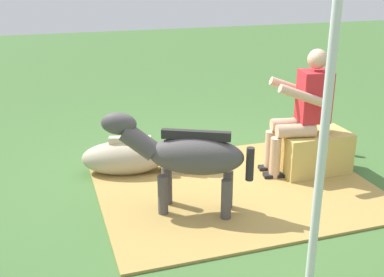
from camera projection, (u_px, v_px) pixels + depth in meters
name	position (u px, v px, depth m)	size (l,w,h in m)	color
ground_plane	(206.00, 181.00, 4.95)	(24.00, 24.00, 0.00)	#426B33
hay_patch	(236.00, 188.00, 4.75)	(2.70, 2.13, 0.02)	#AD8C47
hay_bale	(313.00, 153.00, 5.07)	(0.74, 0.43, 0.46)	tan
person_seated	(302.00, 108.00, 4.86)	(0.70, 0.50, 1.34)	#D8AD8C
pony_standing	(186.00, 155.00, 4.14)	(1.24, 0.78, 0.92)	#4C4747
pony_lying	(133.00, 157.00, 5.06)	(1.36, 0.61, 0.42)	tan
soda_bottle	(348.00, 145.00, 5.58)	(0.07, 0.07, 0.26)	brown
tent_pole_left	(325.00, 121.00, 2.94)	(0.06, 0.06, 2.41)	silver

